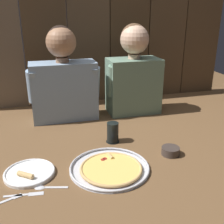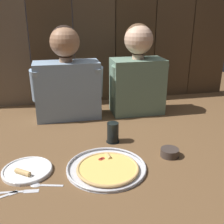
# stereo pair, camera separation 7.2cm
# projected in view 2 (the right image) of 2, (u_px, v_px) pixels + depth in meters

# --- Properties ---
(ground_plane) EXTENTS (3.20, 3.20, 0.00)m
(ground_plane) POSITION_uv_depth(u_px,v_px,m) (123.00, 151.00, 1.42)
(ground_plane) COLOR brown
(pizza_tray) EXTENTS (0.37, 0.37, 0.03)m
(pizza_tray) POSITION_uv_depth(u_px,v_px,m) (107.00, 168.00, 1.25)
(pizza_tray) COLOR silver
(pizza_tray) RESTS_ON ground
(dinner_plate) EXTENTS (0.22, 0.22, 0.03)m
(dinner_plate) POSITION_uv_depth(u_px,v_px,m) (27.00, 170.00, 1.23)
(dinner_plate) COLOR white
(dinner_plate) RESTS_ON ground
(drinking_glass) EXTENTS (0.07, 0.07, 0.11)m
(drinking_glass) POSITION_uv_depth(u_px,v_px,m) (113.00, 133.00, 1.50)
(drinking_glass) COLOR black
(drinking_glass) RESTS_ON ground
(dipping_bowl) EXTENTS (0.09, 0.09, 0.04)m
(dipping_bowl) POSITION_uv_depth(u_px,v_px,m) (170.00, 152.00, 1.36)
(dipping_bowl) COLOR #3D332D
(dipping_bowl) RESTS_ON ground
(table_fork) EXTENTS (0.13, 0.06, 0.01)m
(table_fork) POSITION_uv_depth(u_px,v_px,m) (3.00, 196.00, 1.07)
(table_fork) COLOR silver
(table_fork) RESTS_ON ground
(table_knife) EXTENTS (0.16, 0.04, 0.01)m
(table_knife) POSITION_uv_depth(u_px,v_px,m) (20.00, 192.00, 1.10)
(table_knife) COLOR silver
(table_knife) RESTS_ON ground
(table_spoon) EXTENTS (0.14, 0.06, 0.01)m
(table_spoon) POSITION_uv_depth(u_px,v_px,m) (41.00, 185.00, 1.14)
(table_spoon) COLOR silver
(table_spoon) RESTS_ON ground
(diner_left) EXTENTS (0.45, 0.20, 0.60)m
(diner_left) POSITION_uv_depth(u_px,v_px,m) (67.00, 77.00, 1.76)
(diner_left) COLOR #849EB7
(diner_left) RESTS_ON ground
(diner_right) EXTENTS (0.39, 0.21, 0.60)m
(diner_right) POSITION_uv_depth(u_px,v_px,m) (138.00, 73.00, 1.85)
(diner_right) COLOR slate
(diner_right) RESTS_ON ground
(wooden_backdrop_wall) EXTENTS (2.19, 0.03, 1.32)m
(wooden_backdrop_wall) POSITION_uv_depth(u_px,v_px,m) (94.00, 12.00, 1.97)
(wooden_backdrop_wall) COLOR brown
(wooden_backdrop_wall) RESTS_ON ground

